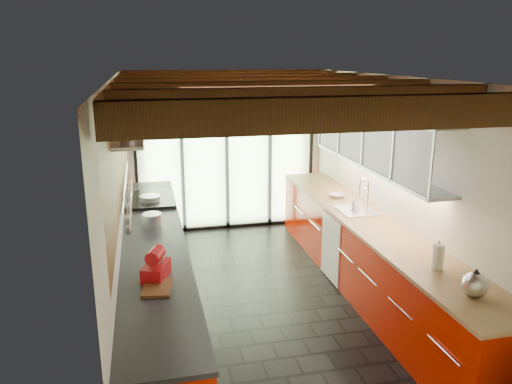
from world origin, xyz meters
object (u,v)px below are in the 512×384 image
Objects in this scene: kettle at (475,283)px; soap_bottle at (356,204)px; stand_mixer at (156,266)px; paper_towel at (438,257)px; bowl at (338,195)px.

kettle is 1.72× the size of soap_bottle.
kettle is (2.54, -0.93, -0.00)m from stand_mixer.
stand_mixer reaches higher than kettle.
bowl is (0.00, 2.45, -0.09)m from paper_towel.
soap_bottle reaches higher than bowl.
stand_mixer is 2.19× the size of soap_bottle.
paper_towel reaches higher than kettle.
stand_mixer is 1.28× the size of paper_towel.
soap_bottle is at bearing 90.00° from kettle.
soap_bottle is at bearing -90.00° from bowl.
kettle is 1.01× the size of paper_towel.
bowl is (2.54, 2.06, -0.09)m from stand_mixer.
kettle is 2.99m from bowl.
bowl is (0.00, 2.99, -0.08)m from kettle.
paper_towel is (2.54, -0.39, 0.00)m from stand_mixer.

